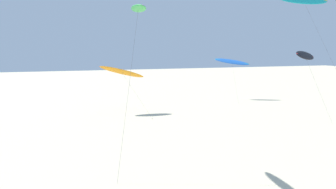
{
  "coord_description": "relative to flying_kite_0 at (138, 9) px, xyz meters",
  "views": [
    {
      "loc": [
        -6.27,
        3.53,
        10.1
      ],
      "look_at": [
        -0.13,
        22.08,
        7.06
      ],
      "focal_mm": 30.83,
      "sensor_mm": 36.0,
      "label": 1
    }
  ],
  "objects": [
    {
      "name": "flying_kite_0",
      "position": [
        0.0,
        0.0,
        0.0
      ],
      "size": [
        3.98,
        8.65,
        14.27
      ],
      "color": "green",
      "rests_on": "ground"
    },
    {
      "name": "flying_kite_1",
      "position": [
        1.65,
        20.6,
        -7.31
      ],
      "size": [
        7.15,
        9.05,
        7.92
      ],
      "color": "orange",
      "rests_on": "ground"
    },
    {
      "name": "flying_kite_3",
      "position": [
        24.42,
        6.21,
        3.05
      ],
      "size": [
        7.58,
        8.93,
        17.71
      ],
      "color": "#19B2B7",
      "rests_on": "ground"
    },
    {
      "name": "flying_kite_5",
      "position": [
        26.65,
        7.49,
        -4.56
      ],
      "size": [
        5.07,
        6.09,
        10.23
      ],
      "color": "black",
      "rests_on": "ground"
    },
    {
      "name": "flying_kite_6",
      "position": [
        26.2,
        27.33,
        -6.24
      ],
      "size": [
        7.13,
        9.78,
        8.64
      ],
      "color": "blue",
      "rests_on": "ground"
    }
  ]
}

